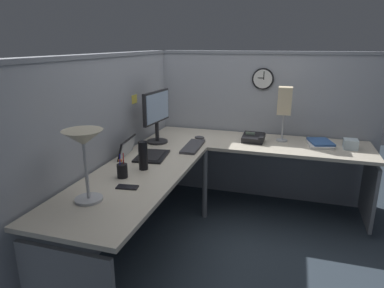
{
  "coord_description": "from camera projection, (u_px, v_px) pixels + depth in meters",
  "views": [
    {
      "loc": [
        -2.77,
        -0.61,
        1.66
      ],
      "look_at": [
        -0.04,
        0.23,
        0.81
      ],
      "focal_mm": 31.73,
      "sensor_mm": 36.0,
      "label": 1
    }
  ],
  "objects": [
    {
      "name": "ground_plane",
      "position": [
        216.0,
        227.0,
        3.18
      ],
      "size": [
        6.8,
        6.8,
        0.0
      ],
      "primitive_type": "plane",
      "color": "#2D3842"
    },
    {
      "name": "cubicle_wall_back",
      "position": [
        108.0,
        150.0,
        2.87
      ],
      "size": [
        2.57,
        0.12,
        1.58
      ],
      "color": "#999EA8",
      "rests_on": "ground"
    },
    {
      "name": "cubicle_wall_right",
      "position": [
        260.0,
        126.0,
        3.68
      ],
      "size": [
        0.12,
        2.37,
        1.58
      ],
      "color": "#999EA8",
      "rests_on": "ground"
    },
    {
      "name": "desk",
      "position": [
        220.0,
        170.0,
        2.86
      ],
      "size": [
        2.35,
        2.15,
        0.73
      ],
      "color": "beige",
      "rests_on": "ground"
    },
    {
      "name": "monitor",
      "position": [
        157.0,
        113.0,
        3.21
      ],
      "size": [
        0.46,
        0.2,
        0.5
      ],
      "color": "#232326",
      "rests_on": "desk"
    },
    {
      "name": "laptop",
      "position": [
        141.0,
        154.0,
        2.89
      ],
      "size": [
        0.38,
        0.42,
        0.22
      ],
      "color": "black",
      "rests_on": "desk"
    },
    {
      "name": "keyboard",
      "position": [
        193.0,
        146.0,
        3.13
      ],
      "size": [
        0.44,
        0.16,
        0.02
      ],
      "primitive_type": "cube",
      "rotation": [
        0.0,
        0.0,
        0.04
      ],
      "color": "#38383D",
      "rests_on": "desk"
    },
    {
      "name": "computer_mouse",
      "position": [
        200.0,
        138.0,
        3.4
      ],
      "size": [
        0.06,
        0.1,
        0.03
      ],
      "primitive_type": "ellipsoid",
      "color": "#38383D",
      "rests_on": "desk"
    },
    {
      "name": "desk_lamp_dome",
      "position": [
        84.0,
        144.0,
        1.98
      ],
      "size": [
        0.24,
        0.24,
        0.44
      ],
      "color": "#B7BABF",
      "rests_on": "desk"
    },
    {
      "name": "pen_cup",
      "position": [
        122.0,
        170.0,
        2.43
      ],
      "size": [
        0.08,
        0.08,
        0.18
      ],
      "color": "black",
      "rests_on": "desk"
    },
    {
      "name": "cell_phone",
      "position": [
        127.0,
        187.0,
        2.26
      ],
      "size": [
        0.09,
        0.15,
        0.01
      ],
      "primitive_type": "cube",
      "rotation": [
        0.0,
        0.0,
        0.15
      ],
      "color": "black",
      "rests_on": "desk"
    },
    {
      "name": "thermos_flask",
      "position": [
        143.0,
        156.0,
        2.57
      ],
      "size": [
        0.07,
        0.07,
        0.22
      ],
      "primitive_type": "cylinder",
      "color": "black",
      "rests_on": "desk"
    },
    {
      "name": "office_phone",
      "position": [
        254.0,
        138.0,
        3.3
      ],
      "size": [
        0.2,
        0.21,
        0.11
      ],
      "color": "black",
      "rests_on": "desk"
    },
    {
      "name": "book_stack",
      "position": [
        320.0,
        143.0,
        3.19
      ],
      "size": [
        0.32,
        0.26,
        0.04
      ],
      "color": "silver",
      "rests_on": "desk"
    },
    {
      "name": "desk_lamp_paper",
      "position": [
        285.0,
        102.0,
        3.24
      ],
      "size": [
        0.13,
        0.13,
        0.53
      ],
      "color": "#B7BABF",
      "rests_on": "desk"
    },
    {
      "name": "tissue_box",
      "position": [
        351.0,
        144.0,
        3.08
      ],
      "size": [
        0.12,
        0.12,
        0.09
      ],
      "primitive_type": "cube",
      "color": "silver",
      "rests_on": "desk"
    },
    {
      "name": "wall_clock",
      "position": [
        263.0,
        79.0,
        3.48
      ],
      "size": [
        0.04,
        0.22,
        0.22
      ],
      "color": "black"
    },
    {
      "name": "pinned_note_leftmost",
      "position": [
        134.0,
        99.0,
        3.14
      ],
      "size": [
        0.1,
        0.0,
        0.08
      ],
      "primitive_type": "cube",
      "color": "#EAD84C"
    }
  ]
}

